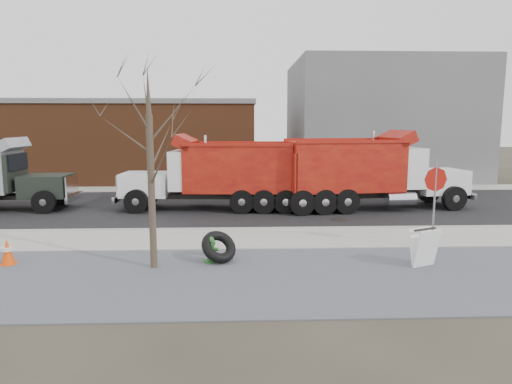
{
  "coord_description": "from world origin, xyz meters",
  "views": [
    {
      "loc": [
        -0.97,
        -14.28,
        3.76
      ],
      "look_at": [
        -0.35,
        1.49,
        1.4
      ],
      "focal_mm": 32.0,
      "sensor_mm": 36.0,
      "label": 1
    }
  ],
  "objects_px": {
    "dump_truck_red_a": "(367,170)",
    "truck_tire": "(219,247)",
    "fire_hydrant": "(211,251)",
    "dump_truck_red_b": "(217,172)",
    "sandwich_board": "(424,247)",
    "stop_sign": "(435,189)"
  },
  "relations": [
    {
      "from": "truck_tire",
      "to": "dump_truck_red_a",
      "type": "distance_m",
      "value": 9.97
    },
    {
      "from": "stop_sign",
      "to": "sandwich_board",
      "type": "distance_m",
      "value": 2.27
    },
    {
      "from": "sandwich_board",
      "to": "dump_truck_red_b",
      "type": "xyz_separation_m",
      "value": [
        -5.82,
        8.45,
        1.13
      ]
    },
    {
      "from": "sandwich_board",
      "to": "truck_tire",
      "type": "bearing_deg",
      "value": 149.68
    },
    {
      "from": "truck_tire",
      "to": "dump_truck_red_b",
      "type": "relative_size",
      "value": 0.17
    },
    {
      "from": "sandwich_board",
      "to": "dump_truck_red_a",
      "type": "height_order",
      "value": "dump_truck_red_a"
    },
    {
      "from": "dump_truck_red_a",
      "to": "truck_tire",
      "type": "bearing_deg",
      "value": -135.98
    },
    {
      "from": "truck_tire",
      "to": "dump_truck_red_b",
      "type": "bearing_deg",
      "value": 92.82
    },
    {
      "from": "dump_truck_red_b",
      "to": "truck_tire",
      "type": "bearing_deg",
      "value": 95.97
    },
    {
      "from": "truck_tire",
      "to": "dump_truck_red_b",
      "type": "height_order",
      "value": "dump_truck_red_b"
    },
    {
      "from": "truck_tire",
      "to": "stop_sign",
      "type": "xyz_separation_m",
      "value": [
        6.35,
        0.96,
        1.43
      ]
    },
    {
      "from": "truck_tire",
      "to": "sandwich_board",
      "type": "distance_m",
      "value": 5.47
    },
    {
      "from": "sandwich_board",
      "to": "stop_sign",
      "type": "bearing_deg",
      "value": 36.68
    },
    {
      "from": "sandwich_board",
      "to": "dump_truck_red_a",
      "type": "relative_size",
      "value": 0.12
    },
    {
      "from": "truck_tire",
      "to": "stop_sign",
      "type": "relative_size",
      "value": 0.48
    },
    {
      "from": "fire_hydrant",
      "to": "dump_truck_red_b",
      "type": "bearing_deg",
      "value": 92.57
    },
    {
      "from": "dump_truck_red_b",
      "to": "sandwich_board",
      "type": "bearing_deg",
      "value": 127.69
    },
    {
      "from": "dump_truck_red_b",
      "to": "fire_hydrant",
      "type": "bearing_deg",
      "value": 94.36
    },
    {
      "from": "fire_hydrant",
      "to": "stop_sign",
      "type": "distance_m",
      "value": 6.81
    },
    {
      "from": "fire_hydrant",
      "to": "sandwich_board",
      "type": "distance_m",
      "value": 5.69
    },
    {
      "from": "stop_sign",
      "to": "dump_truck_red_b",
      "type": "distance_m",
      "value": 9.61
    },
    {
      "from": "truck_tire",
      "to": "dump_truck_red_a",
      "type": "xyz_separation_m",
      "value": [
        6.21,
        7.69,
        1.31
      ]
    }
  ]
}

